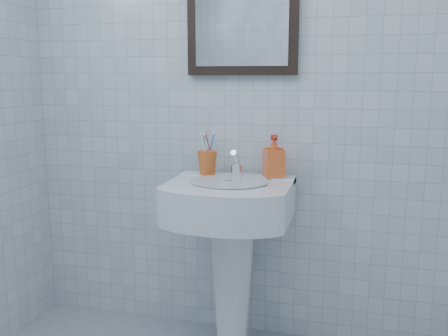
# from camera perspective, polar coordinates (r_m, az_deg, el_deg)

# --- Properties ---
(wall_back) EXTENTS (2.20, 0.02, 2.50)m
(wall_back) POSITION_cam_1_polar(r_m,az_deg,el_deg) (2.30, 3.42, 10.79)
(wall_back) COLOR silver
(wall_back) RESTS_ON ground
(washbasin) EXTENTS (0.52, 0.38, 0.80)m
(washbasin) POSITION_cam_1_polar(r_m,az_deg,el_deg) (2.21, 0.80, -7.93)
(washbasin) COLOR white
(washbasin) RESTS_ON ground
(faucet) EXTENTS (0.05, 0.11, 0.12)m
(faucet) POSITION_cam_1_polar(r_m,az_deg,el_deg) (2.22, 1.40, 0.33)
(faucet) COLOR white
(faucet) RESTS_ON washbasin
(toothbrush_cup) EXTENTS (0.10, 0.10, 0.11)m
(toothbrush_cup) POSITION_cam_1_polar(r_m,az_deg,el_deg) (2.26, -1.92, 0.62)
(toothbrush_cup) COLOR #D6581F
(toothbrush_cup) RESTS_ON washbasin
(soap_dispenser) EXTENTS (0.11, 0.11, 0.18)m
(soap_dispenser) POSITION_cam_1_polar(r_m,az_deg,el_deg) (2.20, 5.71, 1.36)
(soap_dispenser) COLOR #E95216
(soap_dispenser) RESTS_ON washbasin
(wall_mirror) EXTENTS (0.50, 0.04, 0.62)m
(wall_mirror) POSITION_cam_1_polar(r_m,az_deg,el_deg) (2.31, 2.09, 18.27)
(wall_mirror) COLOR black
(wall_mirror) RESTS_ON wall_back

